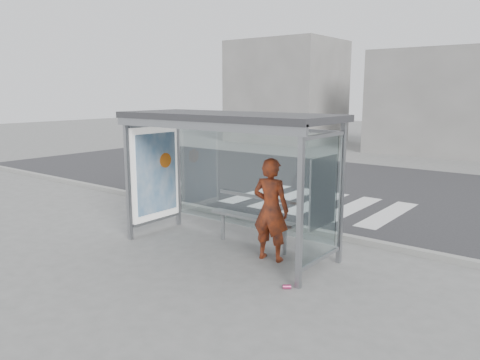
# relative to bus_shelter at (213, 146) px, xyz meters

# --- Properties ---
(ground) EXTENTS (80.00, 80.00, 0.00)m
(ground) POSITION_rel_bus_shelter_xyz_m (0.37, -0.06, -1.98)
(ground) COLOR slate
(ground) RESTS_ON ground
(road) EXTENTS (30.00, 10.00, 0.01)m
(road) POSITION_rel_bus_shelter_xyz_m (0.37, 6.94, -1.98)
(road) COLOR #27272A
(road) RESTS_ON ground
(curb) EXTENTS (30.00, 0.18, 0.12)m
(curb) POSITION_rel_bus_shelter_xyz_m (0.37, 1.89, -1.92)
(curb) COLOR gray
(curb) RESTS_ON ground
(crosswalk) EXTENTS (4.55, 3.00, 0.00)m
(crosswalk) POSITION_rel_bus_shelter_xyz_m (-0.13, 4.44, -1.98)
(crosswalk) COLOR silver
(crosswalk) RESTS_ON ground
(bus_shelter) EXTENTS (4.25, 1.65, 2.62)m
(bus_shelter) POSITION_rel_bus_shelter_xyz_m (0.00, 0.00, 0.00)
(bus_shelter) COLOR gray
(bus_shelter) RESTS_ON ground
(building_left) EXTENTS (6.00, 5.00, 6.00)m
(building_left) POSITION_rel_bus_shelter_xyz_m (-9.63, 17.94, 1.02)
(building_left) COLOR slate
(building_left) RESTS_ON ground
(building_center) EXTENTS (8.00, 5.00, 5.00)m
(building_center) POSITION_rel_bus_shelter_xyz_m (0.37, 17.94, 0.52)
(building_center) COLOR slate
(building_center) RESTS_ON ground
(person) EXTENTS (0.74, 0.54, 1.87)m
(person) POSITION_rel_bus_shelter_xyz_m (1.31, 0.03, -1.05)
(person) COLOR #C54912
(person) RESTS_ON ground
(bench) EXTENTS (1.92, 0.33, 0.99)m
(bench) POSITION_rel_bus_shelter_xyz_m (0.63, 0.44, -1.40)
(bench) COLOR gray
(bench) RESTS_ON ground
(soda_can) EXTENTS (0.14, 0.13, 0.07)m
(soda_can) POSITION_rel_bus_shelter_xyz_m (2.25, -0.90, -1.95)
(soda_can) COLOR #E54384
(soda_can) RESTS_ON ground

